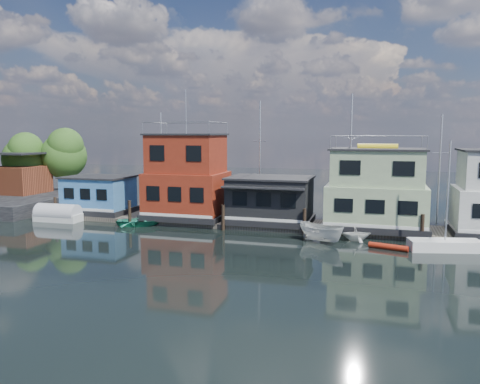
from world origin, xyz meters
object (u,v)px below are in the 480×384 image
(dinghy_white, at_px, (356,233))
(day_sailer, at_px, (445,244))
(tarp_runabout, at_px, (58,214))
(houseboat_dark, at_px, (270,200))
(houseboat_blue, at_px, (99,195))
(dinghy_teal, at_px, (139,221))
(houseboat_red, at_px, (187,178))
(motorboat, at_px, (322,232))
(red_kayak, at_px, (388,247))
(houseboat_green, at_px, (376,191))

(dinghy_white, bearing_deg, day_sailer, -119.83)
(tarp_runabout, bearing_deg, day_sailer, -3.44)
(houseboat_dark, height_order, dinghy_white, houseboat_dark)
(houseboat_blue, height_order, dinghy_teal, houseboat_blue)
(houseboat_red, bearing_deg, day_sailer, -12.74)
(motorboat, bearing_deg, day_sailer, -59.61)
(houseboat_red, height_order, red_kayak, houseboat_red)
(dinghy_white, distance_m, motorboat, 2.84)
(houseboat_blue, distance_m, dinghy_teal, 7.11)
(houseboat_dark, height_order, tarp_runabout, houseboat_dark)
(houseboat_green, relative_size, motorboat, 2.09)
(red_kayak, xyz_separation_m, tarp_runabout, (-29.80, 2.38, 0.46))
(houseboat_green, bearing_deg, houseboat_red, -180.00)
(houseboat_dark, relative_size, dinghy_teal, 1.90)
(day_sailer, distance_m, tarp_runabout, 33.68)
(houseboat_dark, bearing_deg, tarp_runabout, -170.29)
(houseboat_dark, relative_size, dinghy_white, 3.24)
(houseboat_dark, bearing_deg, dinghy_teal, -164.54)
(houseboat_green, xyz_separation_m, dinghy_white, (-1.34, -3.63, -2.95))
(houseboat_dark, xyz_separation_m, day_sailer, (13.86, -4.93, -1.97))
(houseboat_dark, distance_m, tarp_runabout, 20.15)
(houseboat_dark, xyz_separation_m, dinghy_teal, (-11.39, -3.15, -2.01))
(houseboat_red, bearing_deg, motorboat, -20.57)
(day_sailer, relative_size, dinghy_white, 3.41)
(red_kayak, bearing_deg, tarp_runabout, -168.10)
(day_sailer, height_order, dinghy_white, day_sailer)
(day_sailer, bearing_deg, houseboat_blue, 158.36)
(houseboat_dark, height_order, red_kayak, houseboat_dark)
(houseboat_dark, bearing_deg, houseboat_blue, 179.94)
(houseboat_dark, xyz_separation_m, motorboat, (5.15, -4.92, -1.64))
(day_sailer, bearing_deg, houseboat_red, 154.58)
(houseboat_red, xyz_separation_m, dinghy_teal, (-3.39, -3.17, -3.70))
(houseboat_green, distance_m, tarp_runabout, 29.13)
(red_kayak, bearing_deg, houseboat_blue, -175.40)
(houseboat_dark, distance_m, houseboat_green, 9.07)
(houseboat_red, xyz_separation_m, red_kayak, (18.02, -5.78, -3.90))
(houseboat_blue, distance_m, houseboat_dark, 17.50)
(tarp_runabout, distance_m, motorboat, 24.98)
(houseboat_dark, distance_m, red_kayak, 11.77)
(dinghy_teal, bearing_deg, tarp_runabout, 74.05)
(dinghy_white, bearing_deg, tarp_runabout, 71.72)
(houseboat_blue, height_order, tarp_runabout, houseboat_blue)
(houseboat_dark, distance_m, day_sailer, 14.84)
(red_kayak, bearing_deg, houseboat_red, 178.67)
(red_kayak, relative_size, day_sailer, 0.36)
(houseboat_dark, bearing_deg, day_sailer, -19.56)
(houseboat_green, height_order, dinghy_white, houseboat_green)
(day_sailer, bearing_deg, dinghy_teal, 163.30)
(tarp_runabout, bearing_deg, red_kayak, -5.38)
(houseboat_red, height_order, dinghy_white, houseboat_red)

